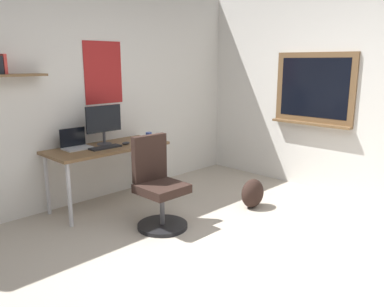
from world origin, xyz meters
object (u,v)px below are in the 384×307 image
Objects in this scene: monitor_primary at (104,122)px; computer_mouse at (126,143)px; coffee_mug at (149,136)px; backpack at (253,193)px; desk at (107,152)px; keyboard at (106,147)px; laptop at (76,144)px; office_chair at (158,189)px.

monitor_primary reaches higher than computer_mouse.
backpack is at bearing -66.11° from coffee_mug.
desk is 13.47× the size of computer_mouse.
coffee_mug is at bearing -2.64° from desk.
monitor_primary reaches higher than keyboard.
desk is at bearing 47.95° from keyboard.
coffee_mug reaches higher than keyboard.
laptop is at bearing 172.16° from monitor_primary.
laptop is 2.98× the size of computer_mouse.
coffee_mug is (0.39, 0.05, 0.03)m from computer_mouse.
office_chair reaches higher than computer_mouse.
desk reaches higher than backpack.
coffee_mug is at bearing 55.75° from office_chair.
office_chair is 10.33× the size of coffee_mug.
office_chair is at bearing -124.25° from coffee_mug.
monitor_primary is at bearing 88.98° from office_chair.
office_chair is 2.05× the size of monitor_primary.
office_chair is at bearing -103.42° from computer_mouse.
office_chair reaches higher than coffee_mug.
coffee_mug is at bearing 7.30° from computer_mouse.
office_chair is 0.89m from computer_mouse.
desk is at bearing 177.36° from coffee_mug.
computer_mouse is 0.30× the size of backpack.
desk is at bearing -109.28° from monitor_primary.
computer_mouse reaches higher than keyboard.
keyboard is at bearing -120.59° from monitor_primary.
computer_mouse is at bearing -45.46° from monitor_primary.
computer_mouse is at bearing -0.00° from keyboard.
backpack is (0.94, -1.18, -0.57)m from computer_mouse.
computer_mouse is (0.21, -0.08, 0.09)m from desk.
laptop reaches higher than computer_mouse.
keyboard is (-0.11, -0.18, -0.26)m from monitor_primary.
monitor_primary is 0.62m from coffee_mug.
coffee_mug is at bearing -12.73° from monitor_primary.
computer_mouse is 1.13× the size of coffee_mug.
laptop reaches higher than keyboard.
keyboard is 0.67m from coffee_mug.
office_chair is at bearing -91.02° from monitor_primary.
office_chair is 2.57× the size of keyboard.
office_chair is 3.06× the size of laptop.
coffee_mug is (0.57, -0.13, -0.22)m from monitor_primary.
office_chair is 9.13× the size of computer_mouse.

